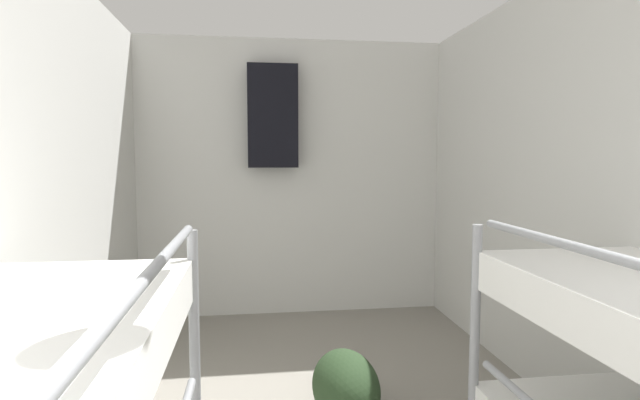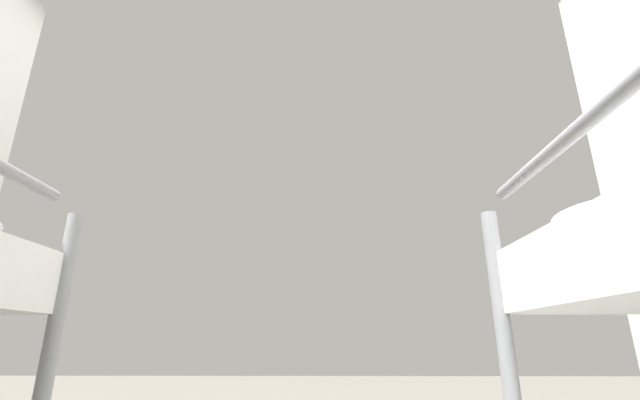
% 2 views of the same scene
% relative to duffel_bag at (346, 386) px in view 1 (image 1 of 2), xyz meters
% --- Properties ---
extents(wall_right, '(0.06, 4.97, 2.51)m').
position_rel_duffel_bag_xyz_m(wall_right, '(1.28, -0.48, 1.07)').
color(wall_right, silver).
rests_on(wall_right, ground_plane).
extents(wall_back, '(2.88, 0.06, 2.51)m').
position_rel_duffel_bag_xyz_m(wall_back, '(-0.13, 1.97, 1.07)').
color(wall_back, silver).
rests_on(wall_back, ground_plane).
extents(duffel_bag, '(0.37, 0.60, 0.37)m').
position_rel_duffel_bag_xyz_m(duffel_bag, '(0.00, 0.00, 0.00)').
color(duffel_bag, '#23381E').
rests_on(duffel_bag, ground_plane).
extents(hanging_coat, '(0.44, 0.12, 0.90)m').
position_rel_duffel_bag_xyz_m(hanging_coat, '(-0.31, 1.82, 1.62)').
color(hanging_coat, black).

